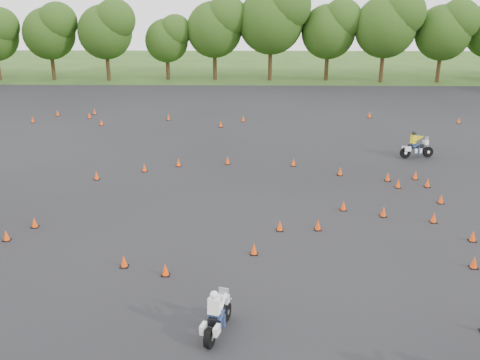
{
  "coord_description": "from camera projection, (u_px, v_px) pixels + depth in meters",
  "views": [
    {
      "loc": [
        0.41,
        -19.99,
        9.89
      ],
      "look_at": [
        0.0,
        4.0,
        1.2
      ],
      "focal_mm": 40.0,
      "sensor_mm": 36.0,
      "label": 1
    }
  ],
  "objects": [
    {
      "name": "rider_white",
      "position": [
        218.0,
        311.0,
        15.95
      ],
      "size": [
        1.17,
        2.09,
        1.54
      ],
      "primitive_type": null,
      "rotation": [
        0.0,
        0.0,
        1.27
      ],
      "color": "white",
      "rests_on": "ground"
    },
    {
      "name": "ground",
      "position": [
        238.0,
        240.0,
        22.16
      ],
      "size": [
        140.0,
        140.0,
        0.0
      ],
      "primitive_type": "plane",
      "color": "#2D5119",
      "rests_on": "ground"
    },
    {
      "name": "treeline",
      "position": [
        270.0,
        43.0,
        53.3
      ],
      "size": [
        86.78,
        32.53,
        11.1
      ],
      "color": "#264213",
      "rests_on": "ground"
    },
    {
      "name": "traffic_cones",
      "position": [
        241.0,
        183.0,
        27.92
      ],
      "size": [
        36.33,
        33.32,
        0.45
      ],
      "color": "#F3450A",
      "rests_on": "asphalt_pad"
    },
    {
      "name": "asphalt_pad",
      "position": [
        241.0,
        188.0,
        27.8
      ],
      "size": [
        62.0,
        62.0,
        0.0
      ],
      "primitive_type": "plane",
      "color": "black",
      "rests_on": "ground"
    },
    {
      "name": "rider_yellow",
      "position": [
        418.0,
        145.0,
        32.54
      ],
      "size": [
        2.18,
        0.98,
        1.62
      ],
      "primitive_type": null,
      "rotation": [
        0.0,
        0.0,
        0.16
      ],
      "color": "gold",
      "rests_on": "ground"
    }
  ]
}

